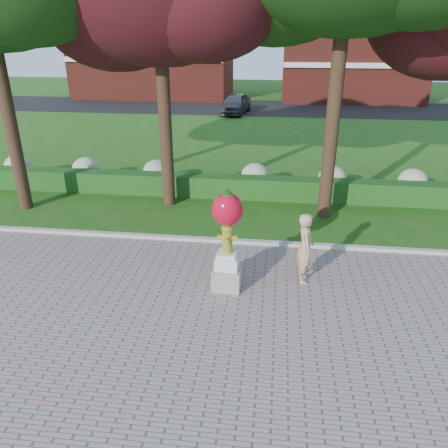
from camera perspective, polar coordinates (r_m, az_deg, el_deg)
name	(u,v)px	position (r m, az deg, el deg)	size (l,w,h in m)	color
ground	(192,299)	(10.52, -4.16, -9.70)	(100.00, 100.00, 0.00)	#1E5114
walkway	(143,443)	(7.61, -10.52, -26.29)	(40.00, 14.00, 0.04)	gray
curb	(211,240)	(13.04, -1.69, -2.16)	(40.00, 0.18, 0.15)	#ADADA5
lawn_hedge	(227,187)	(16.58, 0.37, 4.92)	(24.00, 0.70, 0.80)	#124114
hydrangea_row	(244,175)	(17.43, 2.64, 6.37)	(20.10, 1.10, 0.99)	#AAB288
street	(257,108)	(37.07, 4.31, 14.93)	(50.00, 8.00, 0.02)	black
building_left	(155,57)	(44.24, -9.03, 20.73)	(14.00, 8.00, 7.00)	maroon
building_right	(351,62)	(43.09, 16.27, 19.64)	(12.00, 8.00, 6.40)	maroon
hydrant_sculpture	(227,238)	(10.21, 0.43, -1.84)	(0.73, 0.71, 2.52)	gray
woman	(305,248)	(10.87, 10.55, -3.11)	(0.66, 0.43, 1.81)	tan
parked_car	(235,103)	(34.16, 1.48, 15.48)	(1.75, 4.35, 1.48)	#383B3F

